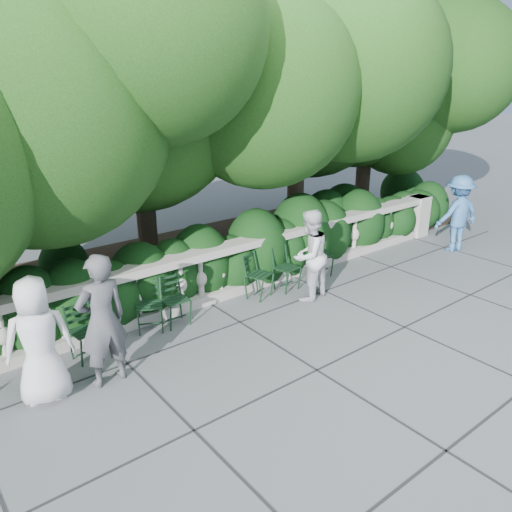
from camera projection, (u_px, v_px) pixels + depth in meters
ground at (295, 332)px, 7.96m from camera, size 90.00×90.00×0.00m
balustrade at (229, 270)px, 9.12m from camera, size 12.00×0.44×1.00m
shrub_hedge at (195, 275)px, 10.17m from camera, size 15.00×2.60×1.70m
tree_canopy at (212, 68)px, 9.32m from camera, size 15.04×6.52×6.78m
chair_a at (152, 334)px, 7.88m from camera, size 0.61×0.62×0.84m
chair_b at (95, 362)px, 7.14m from camera, size 0.49×0.53×0.84m
chair_c at (292, 292)px, 9.40m from camera, size 0.49×0.52×0.84m
chair_d at (181, 328)px, 8.09m from camera, size 0.45×0.49×0.84m
chair_e at (265, 299)px, 9.10m from camera, size 0.57×0.60×0.84m
chair_f at (323, 278)px, 10.04m from camera, size 0.56×0.59×0.84m
person_businessman at (39, 341)px, 6.07m from camera, size 0.90×0.69×1.66m
person_woman_grey at (102, 321)px, 6.39m from camera, size 0.69×0.48×1.82m
person_casual_man at (309, 255)px, 8.86m from camera, size 0.93×0.79×1.66m
person_older_blue at (457, 214)px, 11.29m from camera, size 1.26×0.92×1.75m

